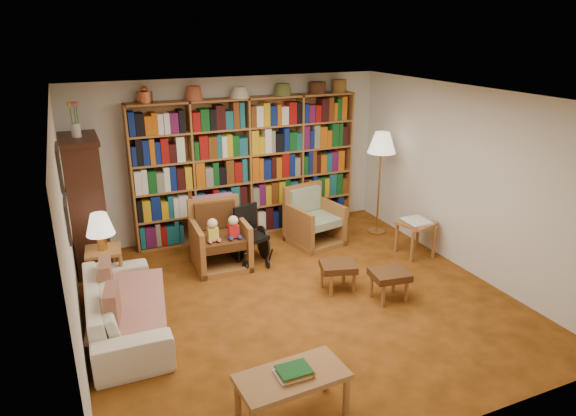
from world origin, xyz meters
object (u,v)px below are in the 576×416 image
armchair_leather (218,238)px  coffee_table (292,380)px  footstool_b (390,277)px  sofa (124,307)px  armchair_sage (312,221)px  footstool_a (338,268)px  wheelchair (249,237)px  floor_lamp (382,147)px  side_table_papers (416,227)px  side_table_lamp (104,260)px

armchair_leather → coffee_table: (-0.30, -3.22, -0.01)m
footstool_b → coffee_table: size_ratio=0.51×
sofa → armchair_sage: size_ratio=2.21×
sofa → footstool_a: size_ratio=3.74×
footstool_a → armchair_leather: bearing=130.6°
sofa → coffee_table: bearing=-148.5°
footstool_a → coffee_table: bearing=-128.5°
sofa → wheelchair: wheelchair is taller
armchair_leather → footstool_b: (1.64, -1.84, -0.08)m
armchair_sage → floor_lamp: floor_lamp is taller
armchair_leather → side_table_papers: armchair_leather is taller
sofa → floor_lamp: floor_lamp is taller
side_table_lamp → coffee_table: side_table_lamp is taller
sofa → armchair_leather: armchair_leather is taller
footstool_a → side_table_lamp: bearing=157.2°
armchair_sage → coffee_table: size_ratio=0.91×
side_table_lamp → footstool_a: size_ratio=1.12×
footstool_b → floor_lamp: bearing=60.9°
footstool_b → side_table_lamp: bearing=153.2°
armchair_sage → footstool_b: (0.07, -2.03, -0.03)m
armchair_leather → footstool_b: size_ratio=1.92×
side_table_papers → footstool_a: bearing=-162.5°
armchair_sage → wheelchair: 1.19m
footstool_b → coffee_table: (-1.93, -1.38, 0.06)m
armchair_leather → floor_lamp: size_ratio=0.57×
side_table_lamp → coffee_table: bearing=-67.2°
armchair_leather → side_table_lamp: bearing=-171.7°
armchair_sage → side_table_papers: bearing=-42.2°
armchair_sage → sofa: bearing=-154.7°
wheelchair → coffee_table: (-0.71, -3.12, -0.00)m
floor_lamp → side_table_papers: floor_lamp is taller
side_table_lamp → footstool_a: 2.96m
wheelchair → footstool_a: wheelchair is taller
floor_lamp → wheelchair: bearing=-175.5°
sofa → armchair_leather: bearing=-48.3°
floor_lamp → footstool_b: floor_lamp is taller
armchair_leather → armchair_sage: size_ratio=1.07×
footstool_b → armchair_sage: bearing=91.9°
floor_lamp → footstool_b: bearing=-119.1°
side_table_papers → coffee_table: bearing=-142.4°
footstool_a → armchair_sage: bearing=75.8°
armchair_sage → footstool_b: armchair_sage is taller
armchair_sage → floor_lamp: (1.14, -0.11, 1.10)m
wheelchair → footstool_b: (1.22, -1.74, -0.06)m
armchair_leather → footstool_b: bearing=-48.3°
side_table_lamp → armchair_leather: 1.57m
sofa → wheelchair: 2.19m
sofa → floor_lamp: bearing=-71.2°
armchair_leather → coffee_table: 3.23m
side_table_papers → floor_lamp: bearing=92.5°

